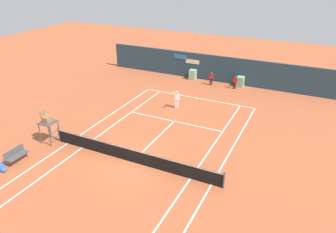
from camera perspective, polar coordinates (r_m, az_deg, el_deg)
name	(u,v)px	position (r m, az deg, el deg)	size (l,w,h in m)	color
ground_plane	(137,157)	(21.00, -5.61, -7.30)	(80.00, 80.00, 0.01)	#B25633
tennis_net	(132,155)	(20.32, -6.51, -6.89)	(12.10, 0.10, 1.07)	#4C4C51
sponsor_back_wall	(216,69)	(34.17, 8.68, 8.38)	(25.00, 1.02, 2.76)	#233D4C
umpire_chair	(48,122)	(23.37, -20.77, -0.86)	(1.00, 1.00, 2.38)	#47474C
player_bench	(16,154)	(22.45, -25.58, -6.14)	(0.54, 1.47, 0.88)	#38383D
equipment_bag	(2,168)	(22.11, -27.59, -8.18)	(0.86, 0.54, 0.32)	blue
player_on_baseline	(177,98)	(27.36, 1.55, 3.30)	(0.49, 0.78, 1.80)	white
ball_kid_centre_post	(211,78)	(33.12, 7.73, 6.89)	(0.46, 0.22, 1.38)	black
ball_kid_right_post	(235,82)	(32.50, 11.88, 6.15)	(0.45, 0.19, 1.34)	black
tennis_ball_near_service_line	(143,97)	(30.17, -4.54, 3.58)	(0.07, 0.07, 0.07)	#CCE033
tennis_ball_by_sideline	(196,131)	(23.96, 5.04, -2.68)	(0.07, 0.07, 0.07)	#CCE033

